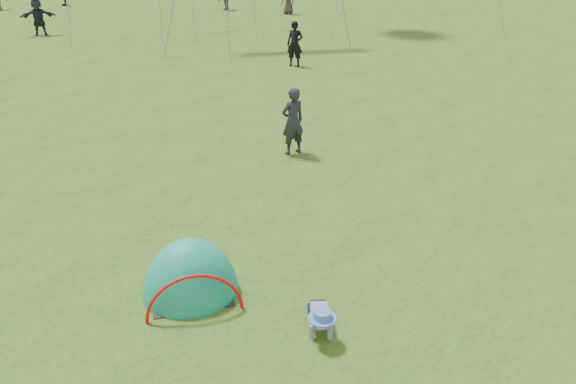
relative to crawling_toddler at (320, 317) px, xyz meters
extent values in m
plane|color=#295411|center=(0.44, 0.27, -0.27)|extent=(140.00, 140.00, 0.00)
ellipsoid|color=#047346|center=(-1.76, 1.22, -0.27)|extent=(1.57, 1.34, 1.90)
imported|color=black|center=(0.87, 6.66, 0.56)|extent=(0.71, 0.59, 1.67)
imported|color=black|center=(-8.58, 24.40, 0.62)|extent=(1.72, 0.85, 1.77)
imported|color=black|center=(2.67, 15.68, 0.59)|extent=(0.74, 0.63, 1.72)
camera|label=1|loc=(-1.55, -6.05, 4.96)|focal=35.00mm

